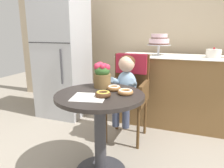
# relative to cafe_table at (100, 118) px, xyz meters

# --- Properties ---
(back_wall) EXTENTS (4.80, 0.10, 2.70)m
(back_wall) POSITION_rel_cafe_table_xyz_m (0.00, 1.85, 0.84)
(back_wall) COLOR #C1AD8E
(back_wall) RESTS_ON ground
(cafe_table) EXTENTS (0.72, 0.72, 0.72)m
(cafe_table) POSITION_rel_cafe_table_xyz_m (0.00, 0.00, 0.00)
(cafe_table) COLOR #282321
(cafe_table) RESTS_ON ground
(wicker_chair) EXTENTS (0.42, 0.45, 0.95)m
(wicker_chair) POSITION_rel_cafe_table_xyz_m (0.03, 0.77, 0.13)
(wicker_chair) COLOR brown
(wicker_chair) RESTS_ON ground
(seated_child) EXTENTS (0.27, 0.32, 0.73)m
(seated_child) POSITION_rel_cafe_table_xyz_m (0.03, 0.61, 0.17)
(seated_child) COLOR #8CADCC
(seated_child) RESTS_ON ground
(paper_napkin) EXTENTS (0.29, 0.27, 0.00)m
(paper_napkin) POSITION_rel_cafe_table_xyz_m (-0.04, -0.12, 0.21)
(paper_napkin) COLOR white
(paper_napkin) RESTS_ON cafe_table
(donut_front) EXTENTS (0.12, 0.12, 0.04)m
(donut_front) POSITION_rel_cafe_table_xyz_m (0.06, -0.07, 0.24)
(donut_front) COLOR #4C2D19
(donut_front) RESTS_ON cafe_table
(donut_mid) EXTENTS (0.12, 0.12, 0.04)m
(donut_mid) POSITION_rel_cafe_table_xyz_m (0.20, 0.06, 0.23)
(donut_mid) COLOR #AD7542
(donut_mid) RESTS_ON cafe_table
(donut_side) EXTENTS (0.12, 0.12, 0.04)m
(donut_side) POSITION_rel_cafe_table_xyz_m (0.07, 0.14, 0.23)
(donut_side) COLOR #936033
(donut_side) RESTS_ON cafe_table
(flower_vase) EXTENTS (0.15, 0.15, 0.23)m
(flower_vase) POSITION_rel_cafe_table_xyz_m (-0.06, 0.20, 0.33)
(flower_vase) COLOR brown
(flower_vase) RESTS_ON cafe_table
(display_counter) EXTENTS (1.56, 0.62, 0.90)m
(display_counter) POSITION_rel_cafe_table_xyz_m (0.55, 1.30, -0.05)
(display_counter) COLOR olive
(display_counter) RESTS_ON ground
(tiered_cake_stand) EXTENTS (0.30, 0.30, 0.27)m
(tiered_cake_stand) POSITION_rel_cafe_table_xyz_m (0.27, 1.30, 0.58)
(tiered_cake_stand) COLOR silver
(tiered_cake_stand) RESTS_ON display_counter
(round_layer_cake) EXTENTS (0.17, 0.17, 0.12)m
(round_layer_cake) POSITION_rel_cafe_table_xyz_m (0.91, 1.29, 0.44)
(round_layer_cake) COLOR white
(round_layer_cake) RESTS_ON display_counter
(refrigerator) EXTENTS (0.64, 0.63, 1.70)m
(refrigerator) POSITION_rel_cafe_table_xyz_m (-1.05, 1.10, 0.34)
(refrigerator) COLOR #B7BABF
(refrigerator) RESTS_ON ground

